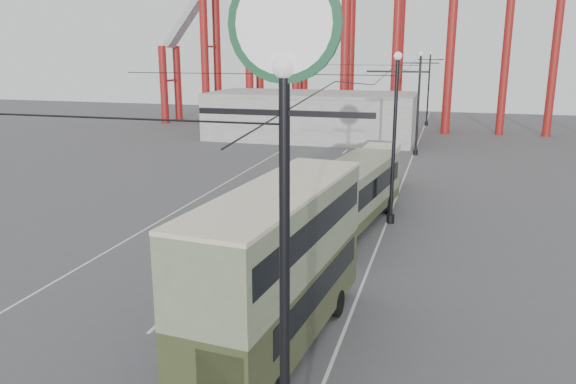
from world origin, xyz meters
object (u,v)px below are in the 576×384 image
(single_decker_green, at_px, (349,194))
(single_decker_cream, at_px, (374,172))
(double_decker_bus, at_px, (280,261))
(pedestrian, at_px, (276,236))
(lamp_post_near, at_px, (284,138))

(single_decker_green, xyz_separation_m, single_decker_cream, (0.32, 7.56, -0.31))
(double_decker_bus, height_order, single_decker_green, double_decker_bus)
(double_decker_bus, xyz_separation_m, pedestrian, (-2.68, 8.16, -2.08))
(single_decker_cream, bearing_deg, lamp_post_near, -84.31)
(lamp_post_near, height_order, double_decker_bus, lamp_post_near)
(lamp_post_near, bearing_deg, single_decker_green, 96.14)
(lamp_post_near, bearing_deg, pedestrian, 107.99)
(lamp_post_near, height_order, pedestrian, lamp_post_near)
(double_decker_bus, xyz_separation_m, single_decker_cream, (0.26, 20.63, -1.37))
(lamp_post_near, xyz_separation_m, pedestrian, (-4.71, 14.50, -6.97))
(double_decker_bus, xyz_separation_m, single_decker_green, (-0.06, 13.07, -1.05))
(double_decker_bus, relative_size, single_decker_green, 0.82)
(lamp_post_near, relative_size, single_decker_cream, 1.17)
(single_decker_cream, bearing_deg, pedestrian, -101.33)
(double_decker_bus, bearing_deg, pedestrian, 113.54)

